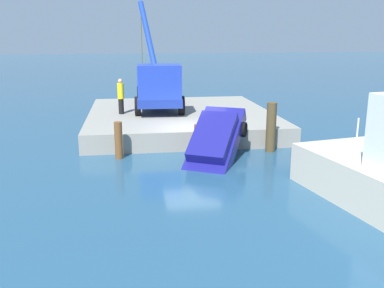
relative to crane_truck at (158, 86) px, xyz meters
name	(u,v)px	position (x,y,z in m)	size (l,w,h in m)	color
ground	(191,148)	(5.15, 1.12, -2.22)	(200.00, 200.00, 0.00)	navy
dock	(180,119)	(0.54, 1.12, -1.78)	(10.59, 9.88, 0.89)	gray
crane_truck	(158,86)	(0.00, 0.00, 0.00)	(9.68, 2.86, 6.36)	navy
dock_worker	(121,96)	(0.93, -2.07, -0.37)	(0.34, 0.34, 1.87)	black
salvaged_car	(213,147)	(7.59, 1.65, -1.56)	(4.39, 3.49, 3.01)	navy
piling_near	(119,140)	(6.47, -2.12, -1.44)	(0.33, 0.33, 1.56)	brown
piling_mid	(199,139)	(6.21, 1.29, -1.57)	(0.41, 0.41, 1.29)	brown
piling_far	(271,127)	(6.29, 4.48, -1.13)	(0.43, 0.43, 2.18)	#504026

